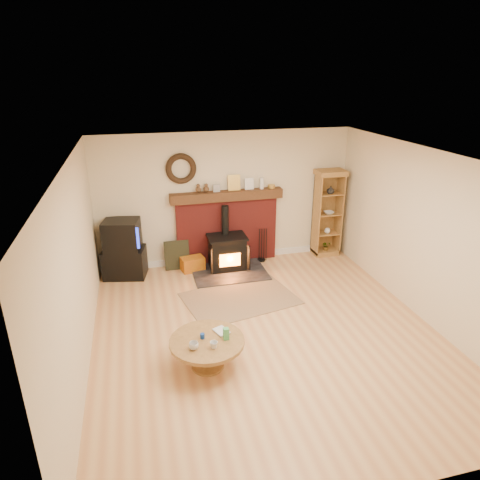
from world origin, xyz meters
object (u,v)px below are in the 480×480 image
object	(u,v)px
tv_unit	(124,250)
curio_cabinet	(327,213)
coffee_table	(207,345)
wood_stove	(228,254)

from	to	relation	value
tv_unit	curio_cabinet	world-z (taller)	curio_cabinet
tv_unit	curio_cabinet	distance (m)	4.13
tv_unit	coffee_table	distance (m)	3.20
wood_stove	tv_unit	bearing A→B (deg)	174.16
wood_stove	coffee_table	xyz separation A→B (m)	(-0.90, -2.83, 0.00)
curio_cabinet	tv_unit	bearing A→B (deg)	-178.83
tv_unit	coffee_table	world-z (taller)	tv_unit
tv_unit	curio_cabinet	xyz separation A→B (m)	(4.11, 0.08, 0.37)
tv_unit	coffee_table	size ratio (longest dim) A/B	1.14
tv_unit	coffee_table	bearing A→B (deg)	-71.06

